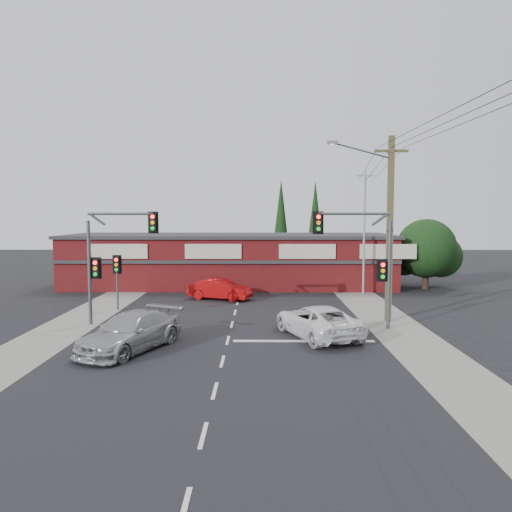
{
  "coord_description": "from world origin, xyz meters",
  "views": [
    {
      "loc": [
        1.48,
        -24.0,
        5.77
      ],
      "look_at": [
        1.27,
        3.0,
        3.57
      ],
      "focal_mm": 35.0,
      "sensor_mm": 36.0,
      "label": 1
    }
  ],
  "objects_px": {
    "red_sedan": "(220,289)",
    "white_suv": "(317,321)",
    "shop_building": "(230,260)",
    "utility_pole": "(387,222)",
    "silver_suv": "(130,332)"
  },
  "relations": [
    {
      "from": "silver_suv",
      "to": "red_sedan",
      "type": "distance_m",
      "value": 13.25
    },
    {
      "from": "white_suv",
      "to": "silver_suv",
      "type": "relative_size",
      "value": 0.99
    },
    {
      "from": "silver_suv",
      "to": "red_sedan",
      "type": "height_order",
      "value": "silver_suv"
    },
    {
      "from": "white_suv",
      "to": "red_sedan",
      "type": "bearing_deg",
      "value": -83.23
    },
    {
      "from": "white_suv",
      "to": "silver_suv",
      "type": "bearing_deg",
      "value": -4.15
    },
    {
      "from": "utility_pole",
      "to": "silver_suv",
      "type": "bearing_deg",
      "value": -154.0
    },
    {
      "from": "white_suv",
      "to": "shop_building",
      "type": "distance_m",
      "value": 18.39
    },
    {
      "from": "red_sedan",
      "to": "shop_building",
      "type": "distance_m",
      "value": 7.26
    },
    {
      "from": "white_suv",
      "to": "utility_pole",
      "type": "distance_m",
      "value": 7.18
    },
    {
      "from": "white_suv",
      "to": "utility_pole",
      "type": "relative_size",
      "value": 0.54
    },
    {
      "from": "shop_building",
      "to": "utility_pole",
      "type": "distance_m",
      "value": 17.15
    },
    {
      "from": "shop_building",
      "to": "utility_pole",
      "type": "relative_size",
      "value": 2.73
    },
    {
      "from": "white_suv",
      "to": "utility_pole",
      "type": "xyz_separation_m",
      "value": [
        4.15,
        3.59,
        4.64
      ]
    },
    {
      "from": "red_sedan",
      "to": "white_suv",
      "type": "bearing_deg",
      "value": -132.72
    },
    {
      "from": "silver_suv",
      "to": "red_sedan",
      "type": "xyz_separation_m",
      "value": [
        2.81,
        12.94,
        -0.08
      ]
    }
  ]
}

